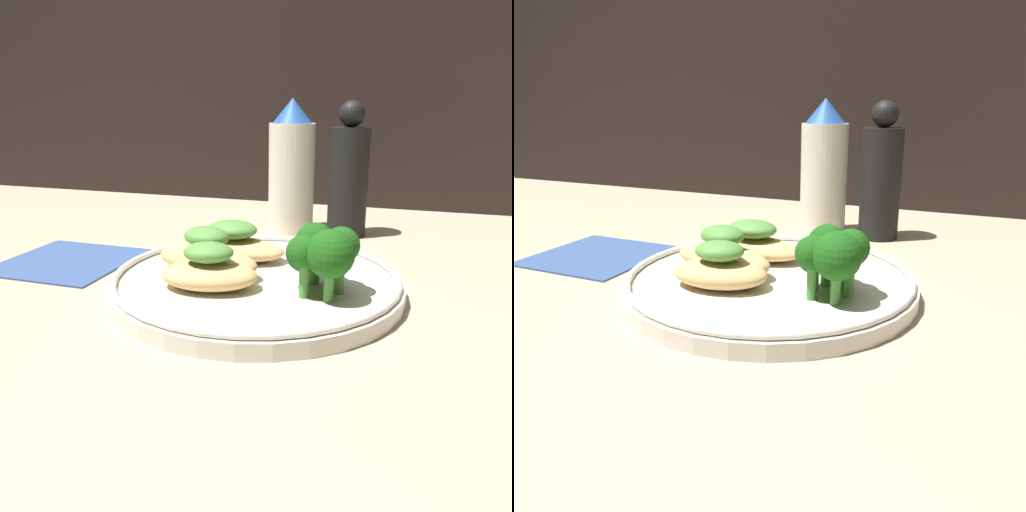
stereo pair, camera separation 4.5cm
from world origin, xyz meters
TOP-DOWN VIEW (x-y plane):
  - ground_plane at (0.00, 0.00)cm, footprint 180.00×180.00cm
  - plate at (0.00, 0.00)cm, footprint 26.49×26.49cm
  - grilled_meat_front at (-2.96, -3.92)cm, footprint 9.06×6.43cm
  - grilled_meat_middle at (-4.56, -0.52)cm, footprint 10.97×6.39cm
  - grilled_meat_back at (-3.95, 4.68)cm, footprint 11.25×6.23cm
  - broccoli_bunch at (6.33, -2.04)cm, footprint 6.16×7.17cm
  - sauce_bottle at (-2.40, 22.90)cm, footprint 5.98×5.98cm
  - pepper_grinder at (5.03, 22.90)cm, footprint 4.95×4.95cm
  - napkin at (-22.14, 2.11)cm, footprint 13.05×13.05cm

SIDE VIEW (x-z plane):
  - ground_plane at x=0.00cm, z-range -1.00..0.00cm
  - napkin at x=-22.14cm, z-range 0.00..0.40cm
  - plate at x=0.00cm, z-range -0.01..1.99cm
  - grilled_meat_back at x=-3.95cm, z-range 0.94..4.87cm
  - grilled_meat_front at x=-2.96cm, z-range 0.94..5.00cm
  - grilled_meat_middle at x=-4.56cm, z-range 0.89..5.38cm
  - broccoli_bunch at x=6.33cm, z-range 2.09..8.01cm
  - pepper_grinder at x=5.03cm, z-range -0.85..16.06cm
  - sauce_bottle at x=-2.40cm, z-range -0.37..16.80cm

